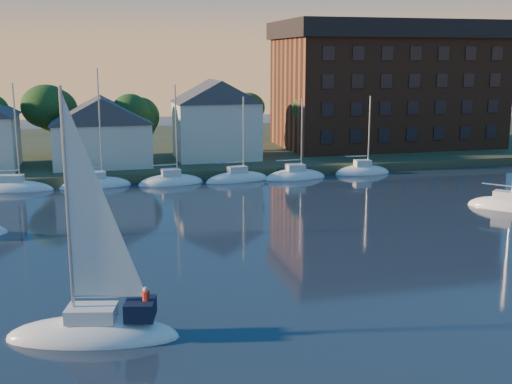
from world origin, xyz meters
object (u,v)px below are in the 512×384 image
object	(u,v)px
condo_block	(387,84)
hero_sailboat	(95,327)
clubhouse_centre	(102,130)
drifting_sailboat_right	(503,208)
clubhouse_east	(216,119)

from	to	relation	value
condo_block	hero_sailboat	world-z (taller)	condo_block
clubhouse_centre	condo_block	size ratio (longest dim) A/B	0.37
hero_sailboat	drifting_sailboat_right	xyz separation A→B (m)	(36.27, 18.91, -0.47)
condo_block	hero_sailboat	distance (m)	69.14
clubhouse_east	drifting_sailboat_right	distance (m)	36.66
clubhouse_centre	drifting_sailboat_right	world-z (taller)	drifting_sailboat_right
clubhouse_east	condo_block	size ratio (longest dim) A/B	0.34
hero_sailboat	drifting_sailboat_right	world-z (taller)	hero_sailboat
drifting_sailboat_right	hero_sailboat	bearing A→B (deg)	-103.05
clubhouse_centre	hero_sailboat	size ratio (longest dim) A/B	0.86
clubhouse_centre	hero_sailboat	distance (m)	46.81
hero_sailboat	drifting_sailboat_right	size ratio (longest dim) A/B	1.28
clubhouse_centre	hero_sailboat	xyz separation A→B (m)	(-1.52, -46.56, -4.57)
drifting_sailboat_right	clubhouse_east	bearing A→B (deg)	174.40
clubhouse_centre	drifting_sailboat_right	size ratio (longest dim) A/B	1.10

